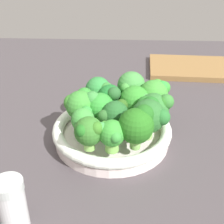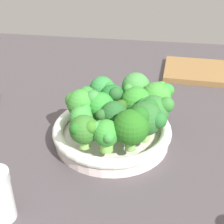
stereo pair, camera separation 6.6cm
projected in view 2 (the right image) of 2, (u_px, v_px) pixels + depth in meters
ground_plane at (108, 135)px, 73.57cm from camera, size 130.00×130.00×2.50cm
bowl at (112, 132)px, 68.46cm from camera, size 25.06×25.06×4.10cm
broccoli_floret_0 at (82, 118)px, 63.19cm from camera, size 4.65×4.84×5.73cm
broccoli_floret_1 at (147, 118)px, 60.30cm from camera, size 7.30×7.20×8.15cm
broccoli_floret_2 at (99, 106)px, 66.73cm from camera, size 6.31×5.97×6.63cm
broccoli_floret_3 at (103, 89)px, 71.80cm from camera, size 6.05×6.16×7.26cm
broccoli_floret_4 at (132, 125)px, 57.97cm from camera, size 6.58×6.80×8.30cm
broccoli_floret_5 at (82, 102)px, 66.92cm from camera, size 7.58×7.22×7.13cm
broccoli_floret_6 at (154, 110)px, 63.97cm from camera, size 7.45×6.27×7.27cm
broccoli_floret_7 at (105, 133)px, 57.98cm from camera, size 5.48×5.30×6.27cm
broccoli_floret_8 at (114, 114)px, 63.59cm from camera, size 5.72×5.66×6.48cm
broccoli_floret_9 at (112, 97)px, 69.08cm from camera, size 5.35×5.53×7.08cm
broccoli_floret_10 at (138, 102)px, 67.13cm from camera, size 7.11×6.46×7.32cm
broccoli_floret_11 at (158, 96)px, 68.31cm from camera, size 6.85×6.45×7.79cm
broccoli_floret_12 at (136, 86)px, 72.17cm from camera, size 6.34×7.20×7.97cm
broccoli_floret_13 at (84, 130)px, 58.67cm from camera, size 5.45×5.42×6.61cm
cutting_board at (210, 72)px, 99.15cm from camera, size 28.17×19.22×1.60cm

